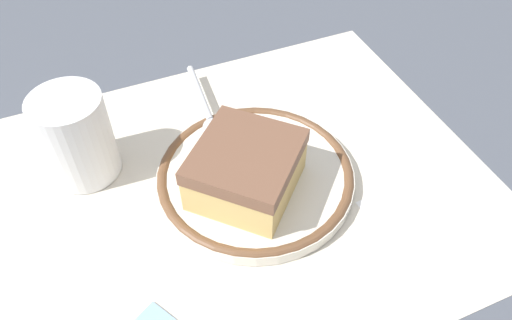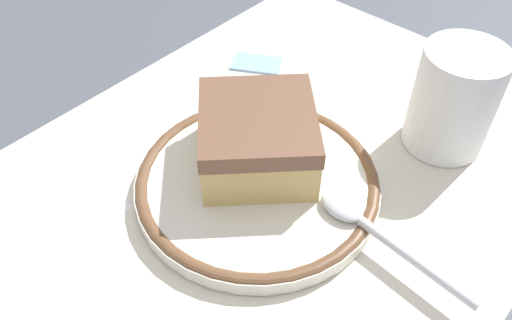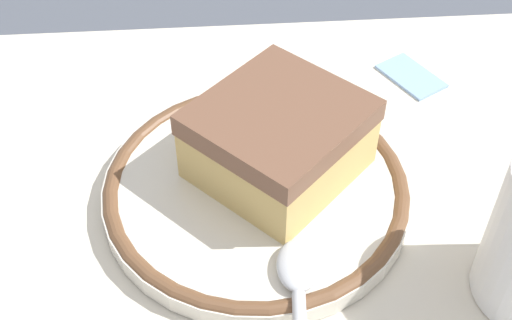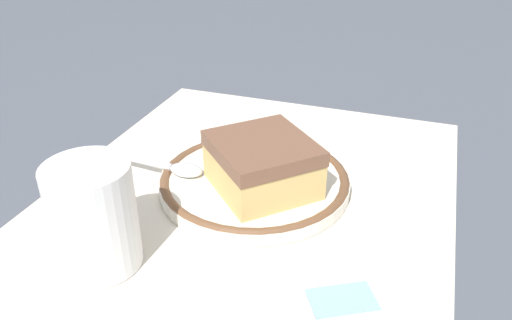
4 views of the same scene
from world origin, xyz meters
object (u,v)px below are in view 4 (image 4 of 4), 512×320
object	(u,v)px
napkin	(378,147)
plate	(256,181)
sugar_packet	(342,297)
cake_slice	(262,164)
cup	(95,223)
spoon	(165,165)

from	to	relation	value
napkin	plate	bearing A→B (deg)	140.43
sugar_packet	napkin	bearing A→B (deg)	1.67
cake_slice	cup	distance (m)	0.17
spoon	cup	world-z (taller)	cup
plate	sugar_packet	bearing A→B (deg)	-138.32
plate	cup	size ratio (longest dim) A/B	2.12
cake_slice	sugar_packet	xyz separation A→B (m)	(-0.11, -0.10, -0.03)
plate	napkin	world-z (taller)	plate
plate	napkin	distance (m)	0.17
plate	napkin	xyz separation A→B (m)	(0.13, -0.11, -0.01)
sugar_packet	plate	bearing A→B (deg)	41.68
cup	plate	bearing A→B (deg)	-28.97
cup	cake_slice	bearing A→B (deg)	-35.06
plate	spoon	world-z (taller)	spoon
spoon	cake_slice	bearing A→B (deg)	-89.51
cake_slice	sugar_packet	world-z (taller)	cake_slice
spoon	napkin	world-z (taller)	spoon
cup	sugar_packet	world-z (taller)	cup
spoon	sugar_packet	world-z (taller)	spoon
cup	napkin	distance (m)	0.34
spoon	cup	xyz separation A→B (m)	(-0.13, -0.01, 0.02)
spoon	cup	distance (m)	0.14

